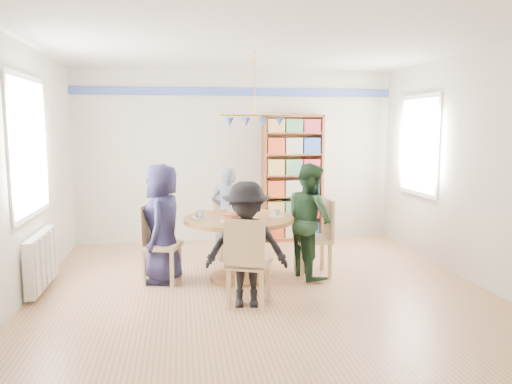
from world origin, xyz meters
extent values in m
plane|color=tan|center=(0.00, 0.00, 0.00)|extent=(5.00, 5.00, 0.00)
plane|color=white|center=(0.00, 0.00, 2.70)|extent=(5.00, 5.00, 0.00)
plane|color=beige|center=(0.00, 2.50, 1.35)|extent=(5.00, 0.00, 5.00)
plane|color=beige|center=(0.00, -2.50, 1.35)|extent=(5.00, 0.00, 5.00)
plane|color=beige|center=(-2.50, 0.00, 1.35)|extent=(0.00, 5.00, 5.00)
plane|color=beige|center=(2.50, 0.00, 1.35)|extent=(0.00, 5.00, 5.00)
cube|color=#374B98|center=(0.00, 2.48, 2.35)|extent=(5.00, 0.02, 0.12)
cube|color=white|center=(-2.48, 0.30, 1.60)|extent=(0.03, 1.32, 1.52)
cube|color=white|center=(-2.46, 0.30, 1.60)|extent=(0.01, 1.20, 1.40)
cube|color=white|center=(2.48, 1.30, 1.55)|extent=(0.03, 1.12, 1.42)
cube|color=white|center=(2.46, 1.30, 1.55)|extent=(0.01, 1.00, 1.30)
cylinder|color=gold|center=(0.00, 0.50, 2.33)|extent=(0.01, 0.01, 0.75)
cylinder|color=gold|center=(0.00, 0.50, 1.95)|extent=(0.80, 0.02, 0.02)
cone|color=#435EBD|center=(-0.30, 0.50, 1.87)|extent=(0.11, 0.11, 0.10)
cone|color=#435EBD|center=(-0.10, 0.50, 1.87)|extent=(0.11, 0.11, 0.10)
cone|color=#435EBD|center=(0.10, 0.50, 1.87)|extent=(0.11, 0.11, 0.10)
cone|color=#435EBD|center=(0.30, 0.50, 1.87)|extent=(0.11, 0.11, 0.10)
cube|color=silver|center=(-2.42, 0.30, 0.35)|extent=(0.10, 1.00, 0.60)
cube|color=silver|center=(-2.36, -0.10, 0.35)|extent=(0.02, 0.06, 0.56)
cube|color=silver|center=(-2.36, 0.10, 0.35)|extent=(0.02, 0.06, 0.56)
cube|color=silver|center=(-2.36, 0.30, 0.35)|extent=(0.02, 0.06, 0.56)
cube|color=silver|center=(-2.36, 0.50, 0.35)|extent=(0.02, 0.06, 0.56)
cube|color=silver|center=(-2.36, 0.70, 0.35)|extent=(0.02, 0.06, 0.56)
cylinder|color=olive|center=(-0.20, 0.42, 0.72)|extent=(1.30, 1.30, 0.05)
cylinder|color=olive|center=(-0.20, 0.42, 0.35)|extent=(0.16, 0.16, 0.70)
cylinder|color=olive|center=(-0.20, 0.42, 0.02)|extent=(0.70, 0.70, 0.04)
cube|color=#D8BB85|center=(-1.11, 0.42, 0.44)|extent=(0.50, 0.50, 0.05)
cube|color=#D8BB85|center=(-1.29, 0.47, 0.68)|extent=(0.15, 0.41, 0.49)
cube|color=#D8BB85|center=(-0.99, 0.21, 0.21)|extent=(0.05, 0.05, 0.42)
cube|color=#D8BB85|center=(-0.91, 0.53, 0.21)|extent=(0.05, 0.05, 0.42)
cube|color=#D8BB85|center=(-1.31, 0.30, 0.21)|extent=(0.05, 0.05, 0.42)
cube|color=#D8BB85|center=(-1.23, 0.62, 0.21)|extent=(0.05, 0.05, 0.42)
cube|color=#D8BB85|center=(0.71, 0.44, 0.45)|extent=(0.42, 0.42, 0.05)
cube|color=#D8BB85|center=(0.90, 0.44, 0.70)|extent=(0.04, 0.42, 0.50)
cube|color=#D8BB85|center=(0.54, 0.61, 0.21)|extent=(0.04, 0.04, 0.43)
cube|color=#D8BB85|center=(0.54, 0.27, 0.21)|extent=(0.04, 0.04, 0.43)
cube|color=#D8BB85|center=(0.88, 0.61, 0.21)|extent=(0.04, 0.04, 0.43)
cube|color=#D8BB85|center=(0.88, 0.27, 0.21)|extent=(0.04, 0.04, 0.43)
cube|color=#D8BB85|center=(-0.22, 1.37, 0.41)|extent=(0.43, 0.43, 0.05)
cube|color=#D8BB85|center=(-0.24, 1.54, 0.63)|extent=(0.38, 0.08, 0.45)
cube|color=#D8BB85|center=(-0.35, 1.20, 0.19)|extent=(0.04, 0.04, 0.39)
cube|color=#D8BB85|center=(-0.05, 1.24, 0.19)|extent=(0.04, 0.04, 0.39)
cube|color=#D8BB85|center=(-0.39, 1.51, 0.19)|extent=(0.04, 0.04, 0.39)
cube|color=#D8BB85|center=(-0.09, 1.55, 0.19)|extent=(0.04, 0.04, 0.39)
cube|color=#D8BB85|center=(-0.21, -0.50, 0.44)|extent=(0.53, 0.53, 0.05)
cube|color=#D8BB85|center=(-0.28, -0.67, 0.68)|extent=(0.39, 0.19, 0.49)
cube|color=#D8BB85|center=(0.01, -0.40, 0.21)|extent=(0.05, 0.05, 0.42)
cube|color=#D8BB85|center=(-0.30, -0.28, 0.21)|extent=(0.05, 0.05, 0.42)
cube|color=#D8BB85|center=(-0.12, -0.71, 0.21)|extent=(0.05, 0.05, 0.42)
cube|color=#D8BB85|center=(-0.42, -0.59, 0.21)|extent=(0.05, 0.05, 0.42)
imported|color=#171632|center=(-1.10, 0.45, 0.70)|extent=(0.54, 0.74, 1.39)
imported|color=#19321E|center=(0.66, 0.39, 0.69)|extent=(0.66, 0.77, 1.38)
imported|color=gray|center=(-0.25, 1.36, 0.64)|extent=(0.50, 0.36, 1.28)
imported|color=black|center=(-0.23, -0.50, 0.64)|extent=(0.88, 0.58, 1.28)
cube|color=brown|center=(0.43, 2.34, 1.00)|extent=(0.04, 0.29, 2.00)
cube|color=brown|center=(1.34, 2.34, 1.00)|extent=(0.04, 0.29, 2.00)
cube|color=brown|center=(0.88, 2.34, 1.98)|extent=(0.95, 0.29, 0.04)
cube|color=brown|center=(0.88, 2.34, 0.03)|extent=(0.95, 0.29, 0.06)
cube|color=brown|center=(0.88, 2.47, 1.00)|extent=(0.95, 0.02, 2.00)
cube|color=brown|center=(0.88, 2.34, 0.38)|extent=(0.89, 0.27, 0.02)
cube|color=brown|center=(0.88, 2.34, 0.71)|extent=(0.89, 0.27, 0.02)
cube|color=brown|center=(0.88, 2.34, 1.05)|extent=(0.89, 0.27, 0.02)
cube|color=brown|center=(0.88, 2.34, 1.38)|extent=(0.89, 0.27, 0.02)
cube|color=brown|center=(0.88, 2.34, 1.71)|extent=(0.89, 0.27, 0.02)
cube|color=#B33F1B|center=(0.60, 2.32, 0.18)|extent=(0.26, 0.21, 0.25)
cube|color=beige|center=(0.88, 2.32, 0.18)|extent=(0.26, 0.21, 0.25)
cube|color=#274590|center=(1.17, 2.32, 0.18)|extent=(0.26, 0.21, 0.25)
cube|color=tan|center=(0.60, 2.32, 0.52)|extent=(0.26, 0.21, 0.25)
cube|color=#447A4F|center=(0.88, 2.32, 0.52)|extent=(0.26, 0.21, 0.25)
cube|color=maroon|center=(1.17, 2.32, 0.52)|extent=(0.26, 0.21, 0.25)
cube|color=#B33F1B|center=(0.60, 2.32, 0.85)|extent=(0.26, 0.21, 0.25)
cube|color=beige|center=(0.88, 2.32, 0.85)|extent=(0.26, 0.21, 0.25)
cube|color=#274590|center=(1.17, 2.32, 0.85)|extent=(0.26, 0.21, 0.25)
cube|color=tan|center=(0.60, 2.32, 1.18)|extent=(0.26, 0.21, 0.25)
cube|color=#447A4F|center=(0.88, 2.32, 1.18)|extent=(0.26, 0.21, 0.25)
cube|color=maroon|center=(1.17, 2.32, 1.18)|extent=(0.26, 0.21, 0.25)
cube|color=#B33F1B|center=(0.60, 2.32, 1.52)|extent=(0.26, 0.21, 0.25)
cube|color=beige|center=(0.88, 2.32, 1.52)|extent=(0.26, 0.21, 0.25)
cube|color=#274590|center=(1.17, 2.32, 1.52)|extent=(0.26, 0.21, 0.25)
cube|color=tan|center=(0.60, 2.32, 1.83)|extent=(0.26, 0.21, 0.21)
cube|color=#447A4F|center=(0.88, 2.32, 1.83)|extent=(0.26, 0.21, 0.21)
cube|color=maroon|center=(1.17, 2.32, 1.83)|extent=(0.26, 0.21, 0.21)
cylinder|color=white|center=(-0.25, 0.50, 0.86)|extent=(0.11, 0.11, 0.23)
sphere|color=white|center=(-0.25, 0.50, 0.98)|extent=(0.09, 0.09, 0.09)
cylinder|color=silver|center=(-0.09, 0.53, 0.88)|extent=(0.07, 0.07, 0.26)
cylinder|color=#435EBD|center=(-0.09, 0.53, 1.02)|extent=(0.03, 0.03, 0.03)
cylinder|color=white|center=(-0.15, 0.69, 0.76)|extent=(0.28, 0.28, 0.01)
cylinder|color=brown|center=(-0.15, 0.69, 0.80)|extent=(0.23, 0.23, 0.09)
cylinder|color=white|center=(-0.30, 0.14, 0.76)|extent=(0.28, 0.28, 0.01)
cylinder|color=brown|center=(-0.30, 0.14, 0.80)|extent=(0.23, 0.23, 0.09)
cylinder|color=white|center=(-0.66, 0.42, 0.75)|extent=(0.19, 0.19, 0.01)
imported|color=white|center=(-0.66, 0.42, 0.80)|extent=(0.12, 0.12, 0.09)
cylinder|color=white|center=(0.25, 0.42, 0.75)|extent=(0.19, 0.19, 0.01)
imported|color=white|center=(0.25, 0.42, 0.79)|extent=(0.09, 0.09, 0.09)
cylinder|color=white|center=(-0.20, 0.87, 0.75)|extent=(0.19, 0.19, 0.01)
imported|color=white|center=(-0.20, 0.87, 0.80)|extent=(0.12, 0.12, 0.09)
cylinder|color=white|center=(-0.20, -0.03, 0.75)|extent=(0.19, 0.19, 0.01)
imported|color=white|center=(-0.20, -0.03, 0.79)|extent=(0.09, 0.09, 0.09)
camera|label=1|loc=(-0.87, -5.36, 1.82)|focal=35.00mm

